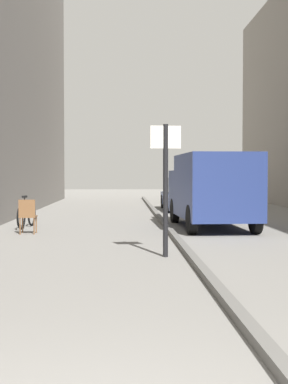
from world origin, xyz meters
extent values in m
plane|color=gray|center=(0.00, 12.00, 0.00)|extent=(80.00, 80.00, 0.00)
cube|color=#615F5B|center=(1.58, 12.00, 0.06)|extent=(0.16, 40.00, 0.12)
cube|color=navy|center=(2.96, 12.55, 1.27)|extent=(2.09, 3.60, 1.87)
cube|color=navy|center=(2.87, 15.00, 1.04)|extent=(2.01, 1.45, 1.40)
cube|color=black|center=(2.85, 15.48, 1.35)|extent=(1.65, 0.10, 0.62)
cylinder|color=black|center=(2.00, 14.82, 0.40)|extent=(0.25, 0.81, 0.80)
cylinder|color=black|center=(3.76, 14.89, 0.40)|extent=(0.25, 0.81, 0.80)
cylinder|color=black|center=(2.13, 11.45, 0.40)|extent=(0.25, 0.81, 0.80)
cylinder|color=black|center=(3.89, 11.52, 0.40)|extent=(0.25, 0.81, 0.80)
cube|color=navy|center=(3.01, 20.76, 0.49)|extent=(1.83, 4.21, 0.55)
cube|color=black|center=(3.01, 20.76, 1.11)|extent=(1.53, 2.53, 0.68)
cylinder|color=black|center=(2.18, 22.18, 0.32)|extent=(0.20, 0.64, 0.64)
cylinder|color=black|center=(3.82, 22.19, 0.32)|extent=(0.20, 0.64, 0.64)
cylinder|color=black|center=(2.20, 19.33, 0.32)|extent=(0.20, 0.64, 0.64)
cylinder|color=black|center=(3.84, 19.34, 0.32)|extent=(0.20, 0.64, 0.64)
cylinder|color=black|center=(1.11, 7.67, 1.30)|extent=(0.10, 0.10, 2.60)
cube|color=white|center=(1.11, 7.67, 2.35)|extent=(0.60, 0.08, 0.44)
torus|color=black|center=(-2.58, 13.88, 0.36)|extent=(0.14, 0.72, 0.72)
torus|color=black|center=(-2.70, 12.83, 0.36)|extent=(0.14, 0.72, 0.72)
cylinder|color=black|center=(-2.64, 13.36, 0.51)|extent=(0.16, 0.94, 0.05)
cylinder|color=black|center=(-2.67, 13.17, 0.73)|extent=(0.04, 0.04, 0.40)
cube|color=black|center=(-2.67, 13.17, 0.95)|extent=(0.13, 0.25, 0.06)
cylinder|color=brown|center=(-2.49, 11.93, 0.23)|extent=(0.04, 0.04, 0.45)
cylinder|color=brown|center=(-2.12, 11.93, 0.23)|extent=(0.04, 0.04, 0.45)
cylinder|color=brown|center=(-2.49, 11.56, 0.23)|extent=(0.04, 0.04, 0.45)
cylinder|color=brown|center=(-2.11, 11.56, 0.23)|extent=(0.04, 0.04, 0.45)
cube|color=brown|center=(-2.30, 11.74, 0.47)|extent=(0.45, 0.45, 0.04)
cube|color=brown|center=(-2.30, 11.54, 0.71)|extent=(0.44, 0.05, 0.45)
camera|label=1|loc=(0.29, -2.51, 1.64)|focal=48.84mm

